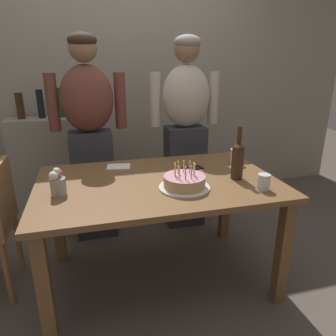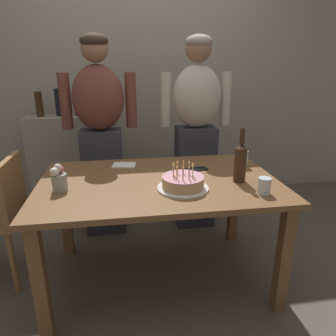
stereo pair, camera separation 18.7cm
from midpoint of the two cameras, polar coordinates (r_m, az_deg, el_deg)
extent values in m
plane|color=#564C44|center=(2.33, -4.12, -19.53)|extent=(10.00, 10.00, 0.00)
cube|color=#9E9384|center=(3.37, -9.88, 16.15)|extent=(5.20, 0.10, 2.60)
cube|color=brown|center=(1.96, -4.61, -2.78)|extent=(1.50, 0.96, 0.03)
cube|color=brown|center=(1.81, -24.81, -20.43)|extent=(0.07, 0.07, 0.70)
cube|color=brown|center=(2.03, 17.96, -14.77)|extent=(0.07, 0.07, 0.70)
cube|color=brown|center=(2.49, -21.93, -8.61)|extent=(0.07, 0.07, 0.70)
cube|color=brown|center=(2.66, 8.58, -5.62)|extent=(0.07, 0.07, 0.70)
cylinder|color=white|center=(1.82, 0.11, -3.68)|extent=(0.30, 0.30, 0.01)
cylinder|color=tan|center=(1.81, 0.11, -2.60)|extent=(0.25, 0.25, 0.06)
cylinder|color=#D18E9E|center=(1.80, 0.11, -1.61)|extent=(0.25, 0.25, 0.01)
cylinder|color=#EAB266|center=(1.83, -1.03, -0.06)|extent=(0.01, 0.01, 0.07)
sphere|color=#F9C64C|center=(1.82, -1.03, 1.12)|extent=(0.01, 0.01, 0.01)
cylinder|color=#EAB266|center=(1.80, -1.68, -0.37)|extent=(0.01, 0.01, 0.07)
sphere|color=#F9C64C|center=(1.79, -1.69, 0.83)|extent=(0.01, 0.01, 0.01)
cylinder|color=#EAB266|center=(1.77, -1.66, -0.75)|extent=(0.01, 0.01, 0.07)
sphere|color=#F9C64C|center=(1.75, -1.68, 0.47)|extent=(0.01, 0.01, 0.01)
cylinder|color=#EAB266|center=(1.74, -0.95, -1.07)|extent=(0.01, 0.01, 0.07)
sphere|color=#F9C64C|center=(1.73, -0.96, 0.17)|extent=(0.01, 0.01, 0.01)
cylinder|color=pink|center=(1.73, 0.19, -1.18)|extent=(0.01, 0.01, 0.07)
sphere|color=#F9C64C|center=(1.72, 0.19, 0.06)|extent=(0.01, 0.01, 0.01)
cylinder|color=#EAB266|center=(1.74, 1.30, -1.04)|extent=(0.01, 0.01, 0.07)
sphere|color=#F9C64C|center=(1.73, 1.31, 0.20)|extent=(0.01, 0.01, 0.01)
cylinder|color=beige|center=(1.77, 1.93, -0.71)|extent=(0.01, 0.01, 0.07)
sphere|color=#F9C64C|center=(1.76, 1.94, 0.51)|extent=(0.01, 0.01, 0.01)
cylinder|color=beige|center=(1.81, 1.84, -0.32)|extent=(0.01, 0.01, 0.07)
sphere|color=#F9C64C|center=(1.79, 1.86, 0.87)|extent=(0.01, 0.01, 0.01)
cylinder|color=pink|center=(1.83, 1.12, -0.03)|extent=(0.01, 0.01, 0.07)
sphere|color=#F9C64C|center=(1.82, 1.13, 1.15)|extent=(0.01, 0.01, 0.01)
cylinder|color=#EAB266|center=(1.84, 0.03, 0.07)|extent=(0.01, 0.01, 0.07)
sphere|color=#F9C64C|center=(1.83, 0.03, 1.24)|extent=(0.01, 0.01, 0.01)
cylinder|color=silver|center=(1.85, 14.58, -2.59)|extent=(0.07, 0.07, 0.10)
cylinder|color=silver|center=(2.28, 10.13, 2.07)|extent=(0.08, 0.08, 0.11)
cylinder|color=#382314|center=(1.98, 10.14, 0.93)|extent=(0.08, 0.08, 0.21)
cone|color=#382314|center=(1.94, 10.34, 4.29)|extent=(0.08, 0.08, 0.03)
cylinder|color=#382314|center=(1.93, 10.45, 6.11)|extent=(0.03, 0.03, 0.10)
cube|color=black|center=(2.16, 2.07, -0.08)|extent=(0.15, 0.09, 0.01)
cube|color=white|center=(2.24, -11.52, 0.21)|extent=(0.18, 0.15, 0.01)
cylinder|color=#999E93|center=(1.86, -22.40, -3.27)|extent=(0.09, 0.09, 0.10)
sphere|color=silver|center=(1.82, -23.28, -1.41)|extent=(0.05, 0.05, 0.05)
sphere|color=#DB6670|center=(1.84, -22.80, -1.04)|extent=(0.04, 0.04, 0.04)
sphere|color=#DB6670|center=(1.86, -22.42, -0.87)|extent=(0.04, 0.04, 0.04)
sphere|color=silver|center=(1.83, -22.76, -0.61)|extent=(0.04, 0.04, 0.04)
cube|color=#33333D|center=(2.72, -15.45, -3.05)|extent=(0.34, 0.23, 0.92)
ellipsoid|color=brown|center=(2.55, -16.88, 12.13)|extent=(0.41, 0.27, 0.52)
sphere|color=#936B51|center=(2.54, -17.71, 20.43)|extent=(0.21, 0.21, 0.21)
ellipsoid|color=#38281E|center=(2.53, -17.85, 21.63)|extent=(0.21, 0.21, 0.12)
cylinder|color=brown|center=(2.59, -10.94, 12.10)|extent=(0.09, 0.09, 0.44)
cylinder|color=brown|center=(2.60, -22.62, 11.05)|extent=(0.09, 0.09, 0.44)
cube|color=#33333D|center=(2.82, 1.19, -1.58)|extent=(0.34, 0.23, 0.92)
ellipsoid|color=beige|center=(2.65, 1.30, 13.15)|extent=(0.41, 0.27, 0.52)
sphere|color=#936B51|center=(2.64, 1.36, 21.16)|extent=(0.21, 0.21, 0.21)
ellipsoid|color=gray|center=(2.63, 1.47, 22.31)|extent=(0.21, 0.21, 0.12)
cylinder|color=beige|center=(2.77, 6.43, 12.73)|extent=(0.09, 0.09, 0.44)
cylinder|color=beige|center=(2.63, -4.48, 12.46)|extent=(0.09, 0.09, 0.44)
cube|color=olive|center=(2.21, -30.39, -4.38)|extent=(0.04, 0.40, 0.40)
cylinder|color=olive|center=(2.55, -27.93, -12.12)|extent=(0.04, 0.04, 0.45)
cylinder|color=olive|center=(2.26, -29.85, -16.70)|extent=(0.04, 0.04, 0.45)
cube|color=#9E9384|center=(3.30, -21.22, 0.49)|extent=(0.84, 0.30, 0.95)
cylinder|color=#382314|center=(3.22, -27.29, 10.16)|extent=(0.07, 0.07, 0.24)
cylinder|color=black|center=(3.19, -24.15, 10.76)|extent=(0.06, 0.06, 0.26)
cylinder|color=#194723|center=(3.16, -20.92, 11.23)|extent=(0.06, 0.06, 0.28)
cylinder|color=#382314|center=(3.15, -17.64, 11.65)|extent=(0.08, 0.08, 0.29)
camera|label=1|loc=(0.09, -92.86, -0.98)|focal=32.92mm
camera|label=2|loc=(0.09, 87.14, 0.98)|focal=32.92mm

